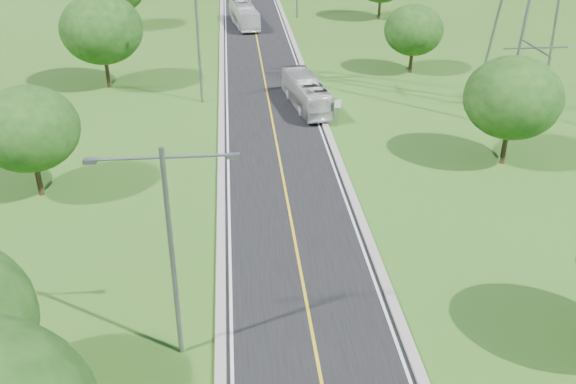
{
  "coord_description": "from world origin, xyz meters",
  "views": [
    {
      "loc": [
        -3.23,
        -10.49,
        19.78
      ],
      "look_at": [
        -0.36,
        21.23,
        3.0
      ],
      "focal_mm": 40.0,
      "sensor_mm": 36.0,
      "label": 1
    }
  ],
  "objects": [
    {
      "name": "tree_rc",
      "position": [
        15.0,
        52.0,
        4.33
      ],
      "size": [
        5.88,
        5.88,
        6.84
      ],
      "color": "black",
      "rests_on": "ground"
    },
    {
      "name": "bus_outbound",
      "position": [
        3.2,
        42.65,
        1.39
      ],
      "size": [
        3.63,
        9.8,
        2.67
      ],
      "primitive_type": "imported",
      "rotation": [
        0.0,
        0.0,
        3.29
      ],
      "color": "silver",
      "rests_on": "road"
    },
    {
      "name": "road",
      "position": [
        0.0,
        66.0,
        0.03
      ],
      "size": [
        8.0,
        150.0,
        0.06
      ],
      "primitive_type": "cube",
      "color": "black",
      "rests_on": "ground"
    },
    {
      "name": "streetlight_near_left",
      "position": [
        -6.0,
        12.0,
        5.94
      ],
      "size": [
        5.9,
        0.25,
        10.0
      ],
      "color": "slate",
      "rests_on": "ground"
    },
    {
      "name": "speed_limit_sign",
      "position": [
        5.2,
        37.98,
        1.6
      ],
      "size": [
        0.55,
        0.09,
        2.4
      ],
      "color": "slate",
      "rests_on": "ground"
    },
    {
      "name": "curb_left",
      "position": [
        -4.25,
        66.0,
        0.11
      ],
      "size": [
        0.5,
        150.0,
        0.22
      ],
      "primitive_type": "cube",
      "color": "gray",
      "rests_on": "ground"
    },
    {
      "name": "ground",
      "position": [
        0.0,
        60.0,
        0.0
      ],
      "size": [
        260.0,
        260.0,
        0.0
      ],
      "primitive_type": "plane",
      "color": "#325317",
      "rests_on": "ground"
    },
    {
      "name": "tree_lc",
      "position": [
        -15.0,
        50.0,
        5.58
      ],
      "size": [
        7.56,
        7.56,
        8.79
      ],
      "color": "black",
      "rests_on": "ground"
    },
    {
      "name": "streetlight_mid_left",
      "position": [
        -6.0,
        45.0,
        5.94
      ],
      "size": [
        5.9,
        0.25,
        10.0
      ],
      "color": "slate",
      "rests_on": "ground"
    },
    {
      "name": "tree_lb",
      "position": [
        -16.0,
        28.0,
        4.64
      ],
      "size": [
        6.3,
        6.3,
        7.33
      ],
      "color": "black",
      "rests_on": "ground"
    },
    {
      "name": "tree_rb",
      "position": [
        16.0,
        30.0,
        4.95
      ],
      "size": [
        6.72,
        6.72,
        7.82
      ],
      "color": "black",
      "rests_on": "ground"
    },
    {
      "name": "bus_inbound",
      "position": [
        -1.32,
        73.64,
        1.48
      ],
      "size": [
        3.83,
        10.45,
        2.85
      ],
      "primitive_type": "imported",
      "rotation": [
        0.0,
        0.0,
        0.14
      ],
      "color": "silver",
      "rests_on": "road"
    },
    {
      "name": "curb_right",
      "position": [
        4.25,
        66.0,
        0.11
      ],
      "size": [
        0.5,
        150.0,
        0.22
      ],
      "primitive_type": "cube",
      "color": "gray",
      "rests_on": "ground"
    }
  ]
}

